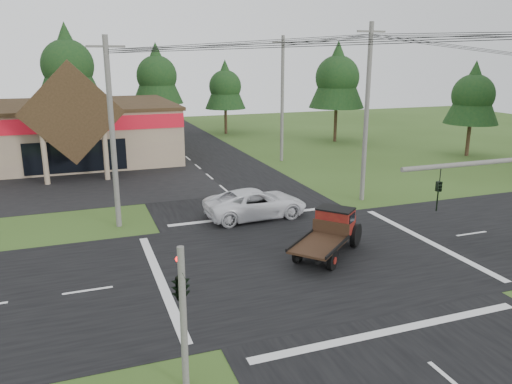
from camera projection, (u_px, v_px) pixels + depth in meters
name	position (u px, v px, depth m)	size (l,w,h in m)	color
ground	(306.00, 259.00, 23.97)	(120.00, 120.00, 0.00)	#344F1C
road_ns	(306.00, 258.00, 23.97)	(12.00, 120.00, 0.02)	black
road_ew	(306.00, 258.00, 23.97)	(120.00, 12.00, 0.02)	black
parking_apron	(21.00, 189.00, 36.55)	(28.00, 14.00, 0.02)	black
cvs_building	(6.00, 133.00, 44.84)	(30.40, 18.20, 9.19)	tan
traffic_signal_corner	(180.00, 274.00, 13.92)	(0.53, 2.48, 4.40)	#595651
utility_pole_nw	(112.00, 133.00, 27.16)	(2.00, 0.30, 10.50)	#595651
utility_pole_ne	(367.00, 112.00, 32.32)	(2.00, 0.30, 11.50)	#595651
utility_pole_n	(282.00, 98.00, 45.05)	(2.00, 0.30, 11.20)	#595651
tree_row_c	(67.00, 63.00, 55.53)	(7.28, 7.28, 13.13)	#332316
tree_row_d	(157.00, 74.00, 60.10)	(6.16, 6.16, 11.11)	#332316
tree_row_e	(225.00, 85.00, 61.29)	(5.04, 5.04, 9.09)	#332316
tree_side_ne	(337.00, 75.00, 55.18)	(6.16, 6.16, 11.11)	#332316
tree_side_e_near	(473.00, 93.00, 47.31)	(5.04, 5.04, 9.09)	#332316
antique_flatbed_truck	(327.00, 234.00, 24.10)	(1.98, 5.19, 2.17)	#570C0D
white_pickup	(256.00, 203.00, 29.96)	(2.86, 6.20, 1.72)	white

